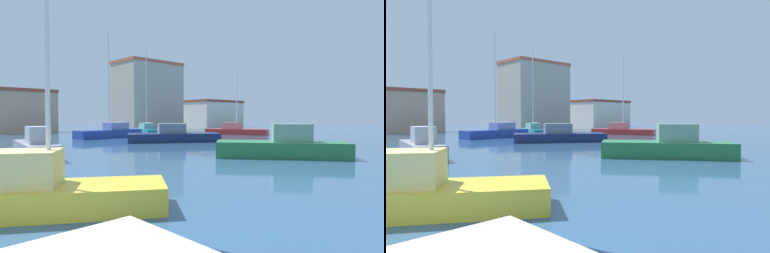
% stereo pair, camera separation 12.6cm
% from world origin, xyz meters
% --- Properties ---
extents(water, '(160.00, 160.00, 0.00)m').
position_xyz_m(water, '(15.00, 20.00, 0.00)').
color(water, '#2D5175').
rests_on(water, ground).
extents(sailboat_red_far_left, '(5.45, 8.62, 10.66)m').
position_xyz_m(sailboat_red_far_left, '(33.70, 22.05, 0.55)').
color(sailboat_red_far_left, '#B22823').
rests_on(sailboat_red_far_left, water).
extents(motorboat_navy_distant_east, '(9.11, 7.28, 1.80)m').
position_xyz_m(motorboat_navy_distant_east, '(19.54, 18.63, 0.58)').
color(motorboat_navy_distant_east, '#19234C').
rests_on(motorboat_navy_distant_east, water).
extents(sailboat_teal_distant_north, '(4.95, 8.88, 12.70)m').
position_xyz_m(sailboat_teal_distant_north, '(27.08, 33.55, 0.54)').
color(sailboat_teal_distant_north, '#1E707A').
rests_on(sailboat_teal_distant_north, water).
extents(sailboat_yellow_behind_lamppost, '(6.17, 4.99, 9.24)m').
position_xyz_m(sailboat_yellow_behind_lamppost, '(2.01, 3.52, 0.63)').
color(sailboat_yellow_behind_lamppost, gold).
rests_on(sailboat_yellow_behind_lamppost, water).
extents(sailboat_blue_center_channel, '(8.02, 2.99, 12.15)m').
position_xyz_m(sailboat_blue_center_channel, '(18.00, 28.08, 0.67)').
color(sailboat_blue_center_channel, '#233D93').
rests_on(sailboat_blue_center_channel, water).
extents(motorboat_green_outer_mooring, '(6.60, 7.62, 2.06)m').
position_xyz_m(motorboat_green_outer_mooring, '(16.67, 4.97, 0.65)').
color(motorboat_green_outer_mooring, '#28703D').
rests_on(motorboat_green_outer_mooring, water).
extents(motorboat_grey_near_pier, '(2.60, 6.78, 1.92)m').
position_xyz_m(motorboat_grey_near_pier, '(5.73, 15.34, 0.62)').
color(motorboat_grey_near_pier, gray).
rests_on(motorboat_grey_near_pier, water).
extents(harbor_office, '(9.16, 9.76, 6.59)m').
position_xyz_m(harbor_office, '(14.22, 50.07, 3.31)').
color(harbor_office, tan).
rests_on(harbor_office, ground).
extents(warehouse_block, '(11.09, 7.72, 12.20)m').
position_xyz_m(warehouse_block, '(33.78, 42.45, 6.11)').
color(warehouse_block, '#B2A893').
rests_on(warehouse_block, ground).
extents(waterfront_apartments, '(13.01, 8.50, 6.05)m').
position_xyz_m(waterfront_apartments, '(54.32, 45.19, 3.04)').
color(waterfront_apartments, beige).
rests_on(waterfront_apartments, ground).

